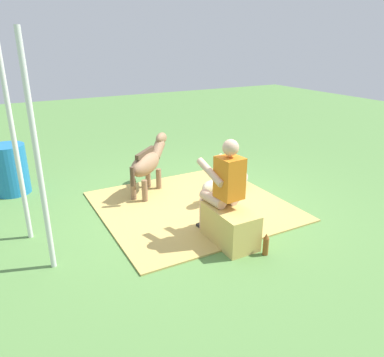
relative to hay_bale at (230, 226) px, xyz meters
name	(u,v)px	position (x,y,z in m)	size (l,w,h in m)	color
ground_plane	(188,206)	(1.22, -0.05, -0.23)	(24.00, 24.00, 0.00)	#568442
hay_patch	(192,206)	(1.17, -0.10, -0.22)	(2.64, 2.74, 0.02)	tan
hay_bale	(230,226)	(0.00, 0.00, 0.00)	(0.76, 0.43, 0.46)	tan
person_seated	(223,184)	(0.16, 0.01, 0.51)	(0.68, 0.44, 1.34)	#D8AD8C
pony_standing	(148,162)	(2.00, 0.28, 0.31)	(1.04, 1.08, 0.90)	#8C6B4C
pony_lying	(229,183)	(1.34, -0.89, -0.04)	(0.84, 1.32, 0.42)	beige
soda_bottle	(266,244)	(-0.45, -0.22, -0.10)	(0.07, 0.07, 0.28)	brown
water_barrel	(10,169)	(3.11, 2.29, 0.18)	(0.57, 0.57, 0.83)	#1E72B2
tent_pole_left	(38,160)	(0.52, 2.07, 1.05)	(0.06, 0.06, 2.57)	silver
tent_pole_mid	(14,143)	(1.36, 2.22, 1.05)	(0.06, 0.06, 2.57)	silver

